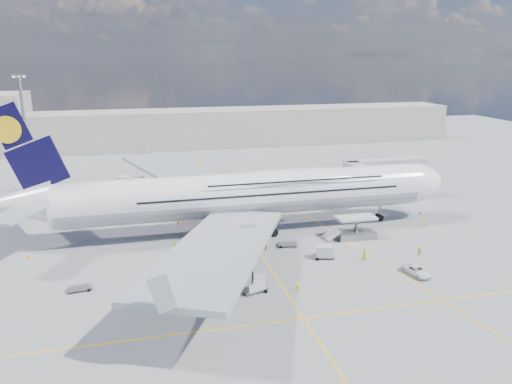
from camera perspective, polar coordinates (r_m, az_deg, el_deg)
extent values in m
plane|color=gray|center=(76.95, 0.53, -7.05)|extent=(300.00, 300.00, 0.00)
cube|color=yellow|center=(76.95, 0.53, -7.04)|extent=(0.25, 220.00, 0.01)
cube|color=yellow|center=(59.72, 5.44, -14.16)|extent=(120.00, 0.25, 0.01)
cube|color=yellow|center=(89.94, 7.63, -3.80)|extent=(14.16, 99.06, 0.01)
cylinder|color=white|center=(83.93, -1.15, -0.21)|extent=(62.00, 7.20, 7.20)
cylinder|color=#9EA0A5|center=(83.97, -1.15, -0.30)|extent=(60.76, 7.13, 7.13)
ellipsoid|color=white|center=(85.47, 4.08, 1.42)|extent=(36.00, 6.84, 3.76)
ellipsoid|color=white|center=(95.40, 17.33, 1.00)|extent=(11.52, 7.20, 7.20)
ellipsoid|color=black|center=(96.96, 19.01, 1.45)|extent=(3.84, 4.16, 1.44)
cone|color=white|center=(83.75, -25.58, -1.22)|extent=(10.00, 6.84, 6.84)
cube|color=black|center=(81.49, -24.92, 4.80)|extent=(11.02, 0.46, 14.61)
cylinder|color=yellow|center=(81.56, -26.57, 6.41)|extent=(4.00, 0.60, 4.00)
cube|color=#999EA3|center=(102.16, -8.01, 1.80)|extent=(25.49, 39.15, 3.35)
cube|color=#999EA3|center=(64.24, -4.20, -6.38)|extent=(25.49, 39.15, 3.35)
cylinder|color=#B7BABF|center=(96.18, -4.52, -0.44)|extent=(5.20, 3.50, 3.50)
cylinder|color=#B7BABF|center=(105.68, -7.87, 0.92)|extent=(5.20, 3.50, 3.50)
cylinder|color=#B7BABF|center=(72.85, -1.27, -5.67)|extent=(5.20, 3.50, 3.50)
cylinder|color=#B7BABF|center=(62.55, -3.22, -9.38)|extent=(5.20, 3.50, 3.50)
cylinder|color=gray|center=(93.72, 13.96, -1.92)|extent=(0.44, 0.44, 3.80)
cylinder|color=black|center=(94.18, 13.90, -2.82)|extent=(1.30, 0.90, 1.30)
cylinder|color=gray|center=(85.29, -1.13, -3.18)|extent=(0.56, 0.56, 3.80)
cylinder|color=black|center=(88.71, -1.58, -3.43)|extent=(1.50, 0.90, 1.50)
cube|color=#B7B7BC|center=(99.85, 11.88, 2.18)|extent=(3.00, 10.00, 2.60)
cube|color=#B7B7BC|center=(107.78, 14.59, 2.98)|extent=(18.00, 3.00, 2.60)
cylinder|color=gray|center=(104.16, 12.06, 0.71)|extent=(0.80, 0.80, 7.10)
cylinder|color=black|center=(104.98, 11.97, -0.93)|extent=(0.90, 0.80, 0.90)
cylinder|color=gray|center=(112.53, 18.06, 1.37)|extent=(1.00, 1.00, 7.10)
cube|color=gray|center=(113.29, 17.93, -0.18)|extent=(2.00, 2.00, 0.80)
cylinder|color=#B7B7BC|center=(96.54, 12.84, 1.67)|extent=(3.60, 3.60, 2.80)
cube|color=silver|center=(83.82, 11.38, -2.90)|extent=(6.50, 3.20, 0.35)
cube|color=gray|center=(84.77, 11.28, -4.79)|extent=(6.50, 3.20, 1.10)
cube|color=gray|center=(84.28, 11.33, -3.83)|extent=(0.22, 1.99, 3.00)
cylinder|color=black|center=(82.79, 9.98, -5.37)|extent=(0.70, 0.30, 0.70)
cube|color=silver|center=(82.99, 8.65, -4.78)|extent=(2.16, 2.60, 1.60)
cylinder|color=gray|center=(117.26, -24.77, 5.72)|extent=(0.70, 0.70, 25.00)
cube|color=gray|center=(116.11, -25.49, 11.90)|extent=(3.00, 0.40, 0.60)
cube|color=#B2AD9E|center=(166.47, -7.65, 7.21)|extent=(180.00, 16.00, 12.00)
cube|color=#193814|center=(218.17, 1.62, 8.74)|extent=(160.00, 6.00, 8.00)
cube|color=gray|center=(69.37, -19.50, -10.29)|extent=(3.22, 1.99, 0.18)
cylinder|color=black|center=(69.03, -20.55, -10.65)|extent=(0.45, 0.18, 0.45)
cylinder|color=black|center=(69.84, -18.44, -10.13)|extent=(0.45, 0.18, 0.45)
cube|color=gray|center=(68.03, -7.48, -9.97)|extent=(3.75, 2.73, 0.20)
cylinder|color=black|center=(67.38, -8.56, -10.41)|extent=(0.49, 0.20, 0.49)
cylinder|color=black|center=(68.83, -6.42, -9.75)|extent=(0.49, 0.20, 0.49)
cube|color=gray|center=(65.10, -0.19, -11.05)|extent=(3.72, 2.70, 0.20)
cylinder|color=black|center=(64.32, -1.23, -11.55)|extent=(0.49, 0.20, 0.49)
cylinder|color=black|center=(66.04, 0.82, -10.79)|extent=(0.49, 0.20, 0.49)
cube|color=silver|center=(64.71, -0.19, -10.34)|extent=(2.84, 2.33, 1.67)
cube|color=gray|center=(73.58, -10.40, -8.13)|extent=(3.02, 2.05, 0.17)
cylinder|color=black|center=(73.08, -11.24, -8.45)|extent=(0.41, 0.17, 0.41)
cylinder|color=black|center=(74.19, -9.57, -7.99)|extent=(0.41, 0.17, 0.41)
cube|color=gray|center=(75.80, 7.75, -7.25)|extent=(3.48, 2.45, 0.19)
cylinder|color=black|center=(74.88, 7.02, -7.63)|extent=(0.46, 0.19, 0.46)
cylinder|color=black|center=(76.84, 8.46, -7.07)|extent=(0.46, 0.19, 0.46)
cube|color=silver|center=(75.48, 7.78, -6.66)|extent=(2.64, 2.13, 1.58)
cube|color=gray|center=(79.75, 3.58, -5.97)|extent=(3.27, 2.14, 0.18)
cylinder|color=black|center=(78.93, 2.87, -6.30)|extent=(0.44, 0.18, 0.44)
cylinder|color=black|center=(80.69, 4.28, -5.83)|extent=(0.44, 0.18, 0.44)
cube|color=silver|center=(65.76, -4.63, -10.56)|extent=(2.73, 1.48, 1.21)
cube|color=black|center=(65.44, -4.64, -9.98)|extent=(1.05, 1.21, 0.47)
cylinder|color=black|center=(65.34, -5.37, -11.11)|extent=(0.60, 0.23, 0.60)
cylinder|color=black|center=(66.50, -3.89, -10.58)|extent=(0.60, 0.23, 0.60)
cube|color=gray|center=(95.08, -5.27, -2.03)|extent=(6.54, 2.61, 1.99)
cube|color=silver|center=(94.44, -5.71, -0.96)|extent=(4.86, 2.65, 2.19)
cube|color=silver|center=(95.19, -3.80, -1.41)|extent=(1.87, 2.35, 1.59)
cube|color=black|center=(95.25, -3.39, -1.27)|extent=(0.22, 1.99, 0.90)
cylinder|color=black|center=(94.46, -3.84, -2.40)|extent=(1.09, 0.35, 1.09)
cylinder|color=black|center=(96.02, -6.66, -2.17)|extent=(1.09, 0.35, 1.09)
cube|color=orange|center=(94.63, -5.70, -1.37)|extent=(4.91, 2.70, 0.50)
cube|color=gray|center=(110.38, -13.63, 0.11)|extent=(7.37, 5.49, 2.14)
cube|color=silver|center=(109.88, -14.09, 1.11)|extent=(5.80, 4.75, 2.36)
cube|color=silver|center=(110.16, -12.27, 0.68)|extent=(2.85, 3.08, 1.71)
cube|color=black|center=(110.12, -11.89, 0.81)|extent=(1.13, 1.98, 0.96)
cylinder|color=black|center=(109.33, -12.37, -0.22)|extent=(1.18, 0.38, 1.18)
cylinder|color=black|center=(111.73, -14.83, -0.05)|extent=(1.18, 0.38, 1.18)
imported|color=white|center=(73.04, 17.90, -8.57)|extent=(2.93, 4.88, 1.27)
imported|color=#D2FF1A|center=(93.21, 18.76, -3.32)|extent=(0.67, 0.60, 1.55)
imported|color=#B5E217|center=(79.37, 18.17, -6.55)|extent=(0.89, 0.94, 1.52)
imported|color=#B4F81A|center=(78.28, -9.30, -6.11)|extent=(1.01, 1.19, 1.91)
imported|color=#A6DE17|center=(76.24, 12.31, -6.93)|extent=(0.81, 0.99, 1.74)
imported|color=#F2FF1A|center=(64.85, 4.76, -10.83)|extent=(1.15, 0.90, 1.57)
cone|color=orange|center=(100.29, 18.28, -2.25)|extent=(0.48, 0.48, 0.62)
cube|color=orange|center=(100.38, 18.27, -2.40)|extent=(0.42, 0.42, 0.03)
cone|color=orange|center=(90.90, -8.94, -3.45)|extent=(0.47, 0.47, 0.60)
cube|color=orange|center=(90.99, -8.93, -3.61)|extent=(0.41, 0.41, 0.03)
cone|color=orange|center=(113.15, -7.49, 0.38)|extent=(0.45, 0.45, 0.57)
cube|color=orange|center=(113.22, -7.49, 0.25)|extent=(0.39, 0.39, 0.03)
cone|color=orange|center=(70.86, -3.91, -8.88)|extent=(0.46, 0.46, 0.58)
cube|color=orange|center=(70.98, -3.90, -9.08)|extent=(0.40, 0.40, 0.03)
cone|color=orange|center=(68.25, -2.19, -9.85)|extent=(0.44, 0.44, 0.56)
cube|color=orange|center=(68.37, -2.18, -10.05)|extent=(0.38, 0.38, 0.03)
cone|color=orange|center=(82.45, -24.65, -6.73)|extent=(0.48, 0.48, 0.61)
cube|color=orange|center=(82.55, -24.62, -6.91)|extent=(0.41, 0.41, 0.03)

